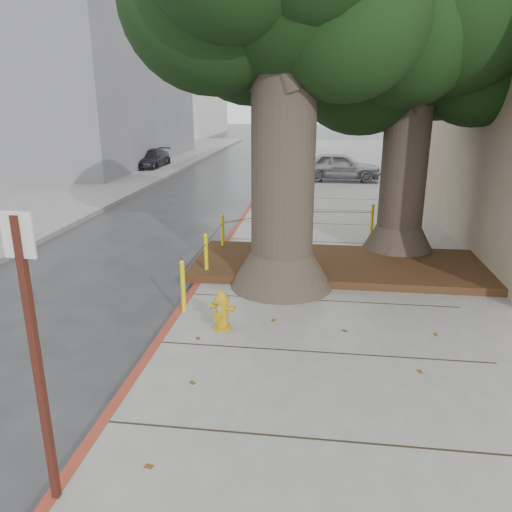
{
  "coord_description": "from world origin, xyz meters",
  "views": [
    {
      "loc": [
        0.42,
        -6.69,
        3.76
      ],
      "look_at": [
        -0.67,
        1.6,
        1.1
      ],
      "focal_mm": 35.0,
      "sensor_mm": 36.0,
      "label": 1
    }
  ],
  "objects": [
    {
      "name": "ground",
      "position": [
        0.0,
        0.0,
        0.0
      ],
      "size": [
        140.0,
        140.0,
        0.0
      ],
      "primitive_type": "plane",
      "color": "#28282B",
      "rests_on": "ground"
    },
    {
      "name": "sidewalk_far",
      "position": [
        6.0,
        30.0,
        0.07
      ],
      "size": [
        16.0,
        20.0,
        0.15
      ],
      "primitive_type": "cube",
      "color": "slate",
      "rests_on": "ground"
    },
    {
      "name": "curb_red",
      "position": [
        -2.0,
        2.5,
        0.07
      ],
      "size": [
        0.14,
        26.0,
        0.16
      ],
      "primitive_type": "cube",
      "color": "maroon",
      "rests_on": "ground"
    },
    {
      "name": "planter_bed",
      "position": [
        0.9,
        3.9,
        0.23
      ],
      "size": [
        6.4,
        2.6,
        0.16
      ],
      "primitive_type": "cube",
      "color": "black",
      "rests_on": "sidewalk_main"
    },
    {
      "name": "building_far_grey",
      "position": [
        -15.0,
        22.0,
        6.0
      ],
      "size": [
        12.0,
        16.0,
        12.0
      ],
      "primitive_type": "cube",
      "color": "slate",
      "rests_on": "ground"
    },
    {
      "name": "building_far_white",
      "position": [
        -17.0,
        45.0,
        7.5
      ],
      "size": [
        12.0,
        18.0,
        15.0
      ],
      "primitive_type": "cube",
      "color": "silver",
      "rests_on": "ground"
    },
    {
      "name": "tree_far",
      "position": [
        2.64,
        5.32,
        5.02
      ],
      "size": [
        4.5,
        3.8,
        7.17
      ],
      "color": "#4C3F33",
      "rests_on": "sidewalk_main"
    },
    {
      "name": "bollard_ring",
      "position": [
        -0.87,
        4.38,
        0.66
      ],
      "size": [
        3.79,
        5.39,
        0.95
      ],
      "color": "#DAC80C",
      "rests_on": "sidewalk_main"
    },
    {
      "name": "fire_hydrant",
      "position": [
        -1.09,
        0.58,
        0.49
      ],
      "size": [
        0.37,
        0.35,
        0.7
      ],
      "rotation": [
        0.0,
        0.0,
        -0.23
      ],
      "color": "#C49314",
      "rests_on": "sidewalk_main"
    },
    {
      "name": "signpost",
      "position": [
        -1.95,
        -3.15,
        1.71
      ],
      "size": [
        0.27,
        0.07,
        2.76
      ],
      "rotation": [
        0.0,
        0.0,
        -0.05
      ],
      "color": "#471911",
      "rests_on": "sidewalk_main"
    },
    {
      "name": "car_silver",
      "position": [
        1.27,
        17.56,
        0.66
      ],
      "size": [
        3.91,
        1.69,
        1.31
      ],
      "primitive_type": "imported",
      "rotation": [
        0.0,
        0.0,
        1.53
      ],
      "color": "#A7A8AC",
      "rests_on": "ground"
    },
    {
      "name": "car_red",
      "position": [
        7.63,
        17.8,
        0.6
      ],
      "size": [
        3.69,
        1.37,
        1.21
      ],
      "primitive_type": "imported",
      "rotation": [
        0.0,
        0.0,
        1.6
      ],
      "color": "maroon",
      "rests_on": "ground"
    },
    {
      "name": "car_dark",
      "position": [
        -8.94,
        19.99,
        0.53
      ],
      "size": [
        1.5,
        3.67,
        1.07
      ],
      "primitive_type": "imported",
      "rotation": [
        0.0,
        0.0,
        -0.0
      ],
      "color": "black",
      "rests_on": "ground"
    }
  ]
}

